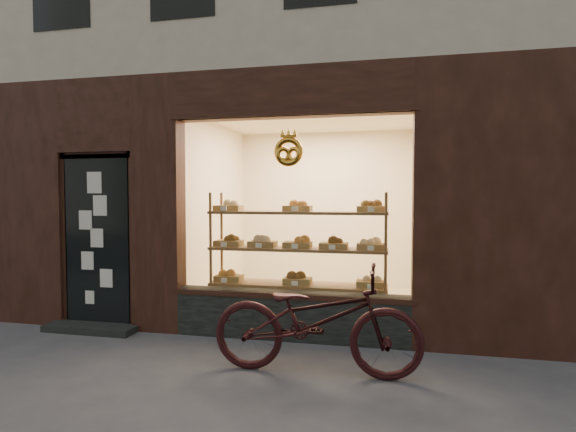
# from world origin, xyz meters

# --- Properties ---
(ground) EXTENTS (90.00, 90.00, 0.00)m
(ground) POSITION_xyz_m (0.00, 0.00, 0.00)
(ground) COLOR #3B3B42
(display_shelf) EXTENTS (2.20, 0.45, 1.70)m
(display_shelf) POSITION_xyz_m (0.45, 2.55, 0.85)
(display_shelf) COLOR brown
(display_shelf) RESTS_ON ground
(bicycle) EXTENTS (1.95, 0.70, 1.02)m
(bicycle) POSITION_xyz_m (0.89, 1.17, 0.51)
(bicycle) COLOR black
(bicycle) RESTS_ON ground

